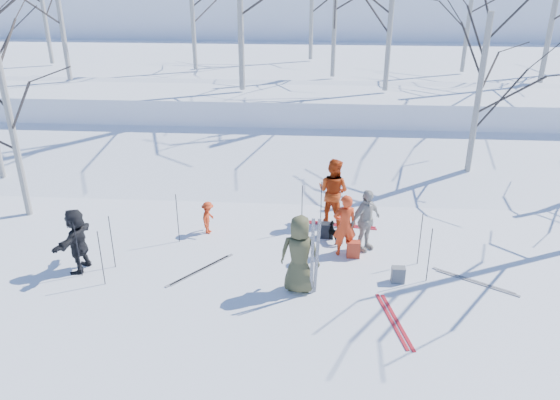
# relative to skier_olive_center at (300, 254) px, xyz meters

# --- Properties ---
(ground) EXTENTS (120.00, 120.00, 0.00)m
(ground) POSITION_rel_skier_olive_center_xyz_m (-0.56, 0.44, -0.89)
(ground) COLOR white
(ground) RESTS_ON ground
(snow_ramp) EXTENTS (70.00, 9.49, 4.12)m
(snow_ramp) POSITION_rel_skier_olive_center_xyz_m (-0.56, 7.44, -0.74)
(snow_ramp) COLOR white
(snow_ramp) RESTS_ON ground
(snow_plateau) EXTENTS (70.00, 18.00, 2.20)m
(snow_plateau) POSITION_rel_skier_olive_center_xyz_m (-0.56, 17.44, 0.11)
(snow_plateau) COLOR white
(snow_plateau) RESTS_ON ground
(far_hill) EXTENTS (90.00, 30.00, 6.00)m
(far_hill) POSITION_rel_skier_olive_center_xyz_m (-0.56, 38.44, 1.11)
(far_hill) COLOR white
(far_hill) RESTS_ON ground
(skier_olive_center) EXTENTS (0.94, 0.67, 1.79)m
(skier_olive_center) POSITION_rel_skier_olive_center_xyz_m (0.00, 0.00, 0.00)
(skier_olive_center) COLOR #444429
(skier_olive_center) RESTS_ON ground
(skier_red_north) EXTENTS (0.64, 0.47, 1.60)m
(skier_red_north) POSITION_rel_skier_olive_center_xyz_m (1.04, 1.66, -0.10)
(skier_red_north) COLOR red
(skier_red_north) RESTS_ON ground
(skier_redor_behind) EXTENTS (1.14, 1.06, 1.86)m
(skier_redor_behind) POSITION_rel_skier_olive_center_xyz_m (0.79, 3.44, 0.04)
(skier_redor_behind) COLOR #BB390E
(skier_redor_behind) RESTS_ON ground
(skier_red_seated) EXTENTS (0.42, 0.63, 0.89)m
(skier_red_seated) POSITION_rel_skier_olive_center_xyz_m (-2.51, 2.57, -0.45)
(skier_red_seated) COLOR red
(skier_red_seated) RESTS_ON ground
(skier_cream_east) EXTENTS (0.97, 0.92, 1.61)m
(skier_cream_east) POSITION_rel_skier_olive_center_xyz_m (1.57, 1.95, -0.09)
(skier_cream_east) COLOR beige
(skier_cream_east) RESTS_ON ground
(skier_grey_west) EXTENTS (0.64, 1.49, 1.56)m
(skier_grey_west) POSITION_rel_skier_olive_center_xyz_m (-5.17, 0.51, -0.11)
(skier_grey_west) COLOR black
(skier_grey_west) RESTS_ON ground
(dog) EXTENTS (0.53, 0.64, 0.50)m
(dog) POSITION_rel_skier_olive_center_xyz_m (0.86, 2.30, -0.65)
(dog) COLOR black
(dog) RESTS_ON ground
(upright_ski_left) EXTENTS (0.08, 0.16, 1.90)m
(upright_ski_left) POSITION_rel_skier_olive_center_xyz_m (0.27, -0.20, 0.06)
(upright_ski_left) COLOR silver
(upright_ski_left) RESTS_ON ground
(upright_ski_right) EXTENTS (0.14, 0.23, 1.89)m
(upright_ski_right) POSITION_rel_skier_olive_center_xyz_m (0.37, -0.17, 0.06)
(upright_ski_right) COLOR silver
(upright_ski_right) RESTS_ON ground
(ski_pair_a) EXTENTS (2.05, 2.09, 0.02)m
(ski_pair_a) POSITION_rel_skier_olive_center_xyz_m (-2.36, 0.64, -0.88)
(ski_pair_a) COLOR silver
(ski_pair_a) RESTS_ON ground
(ski_pair_b) EXTENTS (0.74, 1.96, 0.02)m
(ski_pair_b) POSITION_rel_skier_olive_center_xyz_m (1.05, 3.24, -0.88)
(ski_pair_b) COLOR #AA1823
(ski_pair_b) RESTS_ON ground
(ski_pair_c) EXTENTS (1.90, 2.08, 0.02)m
(ski_pair_c) POSITION_rel_skier_olive_center_xyz_m (3.98, 0.57, -0.88)
(ski_pair_c) COLOR silver
(ski_pair_c) RESTS_ON ground
(ski_pair_d) EXTENTS (0.99, 1.98, 0.02)m
(ski_pair_d) POSITION_rel_skier_olive_center_xyz_m (1.97, -1.03, -0.88)
(ski_pair_d) COLOR #AA1823
(ski_pair_d) RESTS_ON ground
(ski_pole_a) EXTENTS (0.02, 0.02, 1.34)m
(ski_pole_a) POSITION_rel_skier_olive_center_xyz_m (-4.42, 0.67, -0.22)
(ski_pole_a) COLOR black
(ski_pole_a) RESTS_ON ground
(ski_pole_b) EXTENTS (0.02, 0.02, 1.34)m
(ski_pole_b) POSITION_rel_skier_olive_center_xyz_m (0.47, 3.10, -0.22)
(ski_pole_b) COLOR black
(ski_pole_b) RESTS_ON ground
(ski_pole_c) EXTENTS (0.02, 0.02, 1.34)m
(ski_pole_c) POSITION_rel_skier_olive_center_xyz_m (-5.05, 0.24, -0.22)
(ski_pole_c) COLOR black
(ski_pole_c) RESTS_ON ground
(ski_pole_d) EXTENTS (0.02, 0.02, 1.34)m
(ski_pole_d) POSITION_rel_skier_olive_center_xyz_m (2.89, 0.55, -0.22)
(ski_pole_d) COLOR black
(ski_pole_d) RESTS_ON ground
(ski_pole_e) EXTENTS (0.02, 0.02, 1.34)m
(ski_pole_e) POSITION_rel_skier_olive_center_xyz_m (-0.03, 2.81, -0.22)
(ski_pole_e) COLOR black
(ski_pole_e) RESTS_ON ground
(ski_pole_f) EXTENTS (0.02, 0.02, 1.34)m
(ski_pole_f) POSITION_rel_skier_olive_center_xyz_m (-4.39, -0.08, -0.22)
(ski_pole_f) COLOR black
(ski_pole_f) RESTS_ON ground
(ski_pole_g) EXTENTS (0.02, 0.02, 1.34)m
(ski_pole_g) POSITION_rel_skier_olive_center_xyz_m (2.81, 1.31, -0.22)
(ski_pole_g) COLOR black
(ski_pole_g) RESTS_ON ground
(ski_pole_h) EXTENTS (0.02, 0.02, 1.34)m
(ski_pole_h) POSITION_rel_skier_olive_center_xyz_m (-3.19, 2.02, -0.22)
(ski_pole_h) COLOR black
(ski_pole_h) RESTS_ON ground
(backpack_red) EXTENTS (0.32, 0.22, 0.42)m
(backpack_red) POSITION_rel_skier_olive_center_xyz_m (1.28, 1.54, -0.68)
(backpack_red) COLOR #AC301A
(backpack_red) RESTS_ON ground
(backpack_grey) EXTENTS (0.30, 0.20, 0.38)m
(backpack_grey) POSITION_rel_skier_olive_center_xyz_m (2.23, 0.46, -0.70)
(backpack_grey) COLOR slate
(backpack_grey) RESTS_ON ground
(backpack_dark) EXTENTS (0.34, 0.24, 0.40)m
(backpack_dark) POSITION_rel_skier_olive_center_xyz_m (0.63, 2.53, -0.69)
(backpack_dark) COLOR black
(backpack_dark) RESTS_ON ground
(birch_plateau_c) EXTENTS (4.88, 4.88, 6.12)m
(birch_plateau_c) POSITION_rel_skier_olive_center_xyz_m (-9.77, 11.36, 4.36)
(birch_plateau_c) COLOR silver
(birch_plateau_c) RESTS_ON snow_plateau
(birch_plateau_e) EXTENTS (4.64, 4.64, 5.77)m
(birch_plateau_e) POSITION_rel_skier_olive_center_xyz_m (2.81, 10.24, 4.19)
(birch_plateau_e) COLOR silver
(birch_plateau_e) RESTS_ON snow_plateau
(birch_plateau_f) EXTENTS (4.49, 4.49, 5.56)m
(birch_plateau_f) POSITION_rel_skier_olive_center_xyz_m (-5.12, 13.86, 4.09)
(birch_plateau_f) COLOR silver
(birch_plateau_f) RESTS_ON snow_plateau
(birch_plateau_h) EXTENTS (3.99, 3.99, 4.84)m
(birch_plateau_h) POSITION_rel_skier_olive_center_xyz_m (6.54, 14.11, 3.73)
(birch_plateau_h) COLOR silver
(birch_plateau_h) RESTS_ON snow_plateau
(birch_plateau_j) EXTENTS (4.28, 4.28, 5.26)m
(birch_plateau_j) POSITION_rel_skier_olive_center_xyz_m (0.90, 12.70, 3.93)
(birch_plateau_j) COLOR silver
(birch_plateau_j) RESTS_ON snow_plateau
(birch_edge_a) EXTENTS (4.51, 4.51, 5.58)m
(birch_edge_a) POSITION_rel_skier_olive_center_xyz_m (-7.88, 3.35, 1.90)
(birch_edge_a) COLOR silver
(birch_edge_a) RESTS_ON ground
(birch_edge_e) EXTENTS (4.36, 4.36, 5.37)m
(birch_edge_e) POSITION_rel_skier_olive_center_xyz_m (5.13, 6.34, 1.79)
(birch_edge_e) COLOR silver
(birch_edge_e) RESTS_ON ground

